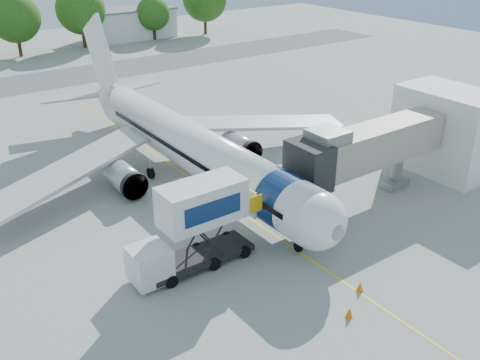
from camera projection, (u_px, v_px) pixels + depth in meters
ground at (217, 196)px, 41.53m from camera, size 160.00×160.00×0.00m
guidance_line at (217, 196)px, 41.53m from camera, size 0.15×70.00×0.01m
taxiway_strip at (45, 80)px, 72.22m from camera, size 120.00×10.00×0.01m
aircraft at (188, 145)px, 43.27m from camera, size 34.17×37.73×11.35m
jet_bridge at (361, 150)px, 38.75m from camera, size 13.90×3.20×6.60m
terminal_stub at (447, 131)px, 44.65m from camera, size 5.00×8.00×7.00m
catering_hiloader at (193, 228)px, 31.91m from camera, size 8.50×2.44×5.50m
ground_tug at (414, 273)px, 31.21m from camera, size 3.89×2.67×1.42m
safety_cone_a at (360, 286)px, 30.73m from camera, size 0.40×0.40×0.63m
safety_cone_b at (349, 313)px, 28.67m from camera, size 0.40×0.40×0.63m
outbuilding_right at (129, 24)px, 97.28m from camera, size 16.40×7.40×5.30m
tree_d at (14, 17)px, 82.51m from camera, size 7.82×7.82×9.97m
tree_e at (81, 10)px, 88.41m from camera, size 8.08×8.08×10.31m
tree_f at (153, 13)px, 95.50m from camera, size 5.95×5.95×7.58m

